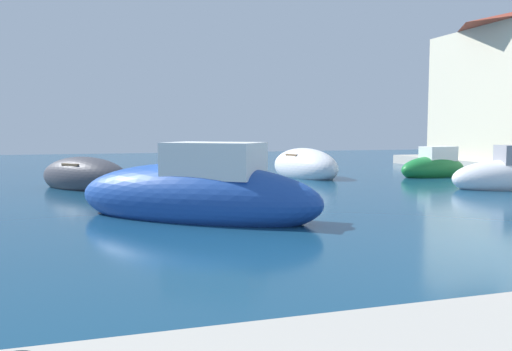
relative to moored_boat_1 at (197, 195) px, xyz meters
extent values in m
ellipsoid|color=#1E479E|center=(-0.04, 0.03, -0.10)|extent=(5.94, 5.23, 1.66)
cube|color=white|center=(0.34, -0.27, 0.81)|extent=(2.48, 2.35, 0.81)
ellipsoid|color=#197233|center=(11.91, 7.61, -0.24)|extent=(3.61, 1.82, 1.16)
cube|color=white|center=(12.18, 7.65, 0.43)|extent=(1.65, 1.05, 0.64)
ellipsoid|color=white|center=(6.49, 9.14, -0.11)|extent=(2.50, 4.52, 1.61)
cube|color=brown|center=(6.49, 9.14, 0.41)|extent=(1.55, 1.09, 0.08)
ellipsoid|color=white|center=(11.32, 2.73, -0.20)|extent=(4.02, 2.44, 1.30)
ellipsoid|color=#3F3F47|center=(-2.57, 7.28, -0.16)|extent=(3.79, 4.03, 1.43)
cube|color=brown|center=(-2.57, 7.28, 0.31)|extent=(1.48, 1.43, 0.08)
camera|label=1|loc=(-2.29, -11.90, 1.51)|focal=36.88mm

